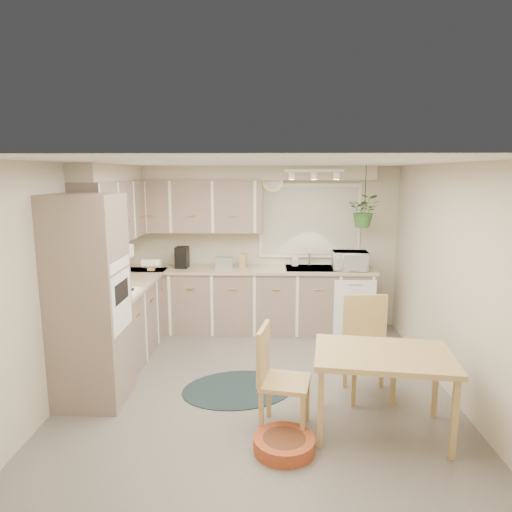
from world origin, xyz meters
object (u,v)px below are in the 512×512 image
chair_left (285,379)px  chair_back (369,349)px  pet_bed (284,444)px  microwave (350,259)px  braided_rug (238,389)px  dining_table (382,392)px

chair_left → chair_back: 1.09m
chair_left → pet_bed: chair_left is taller
chair_left → microwave: 2.81m
chair_back → braided_rug: (-1.36, 0.11, -0.51)m
chair_left → chair_back: chair_back is taller
dining_table → pet_bed: 0.98m
chair_left → braided_rug: 1.00m
chair_back → microwave: (0.12, 1.91, 0.59)m
pet_bed → braided_rug: bearing=112.8°
braided_rug → chair_back: bearing=-4.5°
dining_table → chair_back: bearing=87.6°
dining_table → microwave: 2.68m
dining_table → pet_bed: size_ratio=2.28×
dining_table → braided_rug: 1.58m
braided_rug → microwave: microwave is taller
microwave → braided_rug: bearing=-126.5°
chair_left → chair_back: size_ratio=0.92×
pet_bed → chair_back: bearing=47.5°
dining_table → chair_back: (0.03, 0.66, 0.14)m
chair_back → dining_table: bearing=84.9°
braided_rug → microwave: bearing=50.8°
chair_back → pet_bed: size_ratio=1.99×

